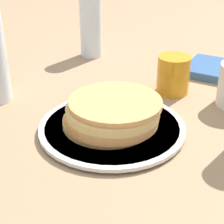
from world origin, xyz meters
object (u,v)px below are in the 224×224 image
at_px(water_bottle_mid, 91,26).
at_px(pancake_stack, 111,113).
at_px(juice_glass, 173,75).
at_px(plate, 112,127).

bearing_deg(water_bottle_mid, pancake_stack, -131.09).
relative_size(pancake_stack, water_bottle_mid, 1.00).
bearing_deg(pancake_stack, water_bottle_mid, 48.91).
height_order(pancake_stack, juice_glass, juice_glass).
relative_size(plate, pancake_stack, 1.50).
relative_size(juice_glass, water_bottle_mid, 0.47).
distance_m(plate, water_bottle_mid, 0.43).
distance_m(plate, juice_glass, 0.22).
height_order(plate, juice_glass, juice_glass).
bearing_deg(pancake_stack, juice_glass, 2.66).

